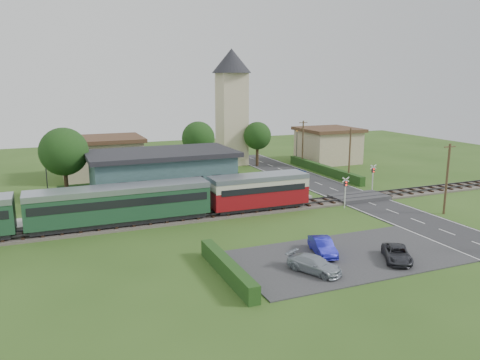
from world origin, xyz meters
name	(u,v)px	position (x,y,z in m)	size (l,w,h in m)	color
ground	(288,213)	(0.00, 0.00, 0.00)	(120.00, 120.00, 0.00)	#2D4C19
railway_track	(279,207)	(0.00, 2.00, 0.11)	(76.00, 3.20, 0.49)	#4C443D
road	(370,203)	(10.00, 0.00, 0.03)	(6.00, 70.00, 0.05)	#28282B
car_park	(346,257)	(-1.50, -12.00, 0.04)	(17.00, 9.00, 0.08)	#333335
crossing_deck	(359,197)	(10.00, 2.00, 0.23)	(6.20, 3.40, 0.45)	#333335
platform	(176,209)	(-10.00, 5.20, 0.23)	(30.00, 3.00, 0.45)	gray
equipment_hut	(93,202)	(-18.00, 5.20, 1.75)	(2.30, 2.30, 2.55)	beige
station_building	(162,174)	(-10.00, 10.99, 2.69)	(16.00, 9.00, 5.30)	#375654
train	(83,207)	(-19.09, 2.00, 2.18)	(43.20, 2.90, 3.40)	#232328
church_tower	(232,98)	(5.00, 28.00, 10.23)	(6.00, 6.00, 17.60)	beige
house_west	(102,157)	(-15.00, 25.00, 2.79)	(10.80, 8.80, 5.50)	tan
house_east	(328,145)	(20.00, 24.00, 2.80)	(8.80, 8.80, 5.50)	tan
hedge_carpark	(227,269)	(-11.00, -12.00, 0.60)	(0.80, 9.00, 1.20)	#193814
hedge_roadside	(323,169)	(14.20, 16.00, 0.60)	(0.80, 18.00, 1.20)	#193814
hedge_station	(154,184)	(-10.00, 15.50, 0.65)	(22.00, 0.80, 1.30)	#193814
tree_a	(64,152)	(-20.00, 14.00, 5.38)	(5.20, 5.20, 8.00)	#332316
tree_b	(198,138)	(-2.00, 23.00, 5.02)	(4.60, 4.60, 7.34)	#332316
tree_c	(257,136)	(8.00, 25.00, 4.65)	(4.20, 4.20, 6.78)	#332316
utility_pole_b	(447,178)	(14.20, -6.00, 3.63)	(1.40, 0.22, 7.00)	#473321
utility_pole_c	(350,154)	(14.20, 10.00, 3.63)	(1.40, 0.22, 7.00)	#473321
utility_pole_d	(303,143)	(14.20, 22.00, 3.63)	(1.40, 0.22, 7.00)	#473321
crossing_signal_near	(345,188)	(6.40, -0.41, 2.14)	(0.84, 0.28, 3.28)	silver
crossing_signal_far	(373,174)	(13.60, 4.39, 2.14)	(0.84, 0.28, 3.28)	silver
streetlamp_west	(46,165)	(-22.00, 20.00, 3.04)	(0.30, 0.30, 5.15)	#3F3F47
streetlamp_east	(297,142)	(16.00, 27.00, 3.04)	(0.30, 0.30, 5.15)	#3F3F47
car_on_road	(296,172)	(9.77, 15.87, 0.58)	(1.26, 3.13, 1.07)	navy
car_park_blue	(323,246)	(-2.92, -10.96, 0.70)	(1.32, 3.79, 1.25)	#161798
car_park_silver	(314,264)	(-5.28, -13.67, 0.65)	(1.60, 3.95, 1.15)	#9FA8B4
car_park_dark	(397,254)	(1.39, -14.15, 0.61)	(1.75, 3.80, 1.06)	#2C2D34
pedestrian_near	(253,191)	(-1.47, 5.21, 1.32)	(0.63, 0.42, 1.74)	gray
pedestrian_far	(113,206)	(-16.28, 4.60, 1.32)	(0.85, 0.66, 1.74)	gray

